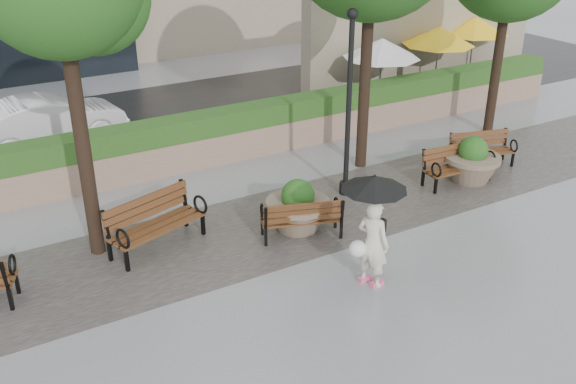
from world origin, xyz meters
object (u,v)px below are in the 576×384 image
bench_4 (481,157)px  bench_2 (302,226)px  planter_right (472,164)px  pedestrian (373,220)px  lamppost (348,117)px  bench_3 (457,173)px  car_right (48,121)px  bench_1 (157,233)px  planter_left (298,210)px

bench_4 → bench_2: bearing=-155.0°
bench_2 → bench_4: bearing=-152.8°
planter_right → pedestrian: size_ratio=0.64×
lamppost → pedestrian: lamppost is taller
bench_2 → planter_right: size_ratio=1.29×
planter_right → pedestrian: (-4.92, -2.43, 0.87)m
bench_3 → planter_right: 0.46m
planter_right → car_right: size_ratio=0.33×
car_right → bench_4: bearing=-134.5°
car_right → pedestrian: (3.61, -10.25, 0.62)m
planter_right → lamppost: lamppost is taller
bench_1 → planter_right: (7.86, -0.77, 0.13)m
bench_2 → pedestrian: (0.20, -2.10, 1.05)m
lamppost → bench_3: bearing=-18.2°
bench_3 → pedestrian: 5.24m
bench_2 → pedestrian: 2.36m
bench_3 → lamppost: (-2.71, 0.89, 1.64)m
bench_2 → pedestrian: bearing=114.3°
lamppost → pedestrian: 3.87m
bench_3 → bench_1: bearing=177.8°
planter_left → planter_right: bearing=-0.2°
bench_1 → lamppost: 5.00m
bench_1 → lamppost: bearing=-16.0°
bench_4 → planter_left: bearing=-158.2°
planter_right → bench_4: bearing=30.9°
planter_left → lamppost: size_ratio=0.31×
bench_3 → bench_4: 1.41m
planter_left → car_right: (-3.53, 7.80, 0.25)m
bench_3 → car_right: 11.24m
bench_2 → planter_left: bearing=-89.2°
bench_3 → lamppost: bearing=165.2°
planter_left → car_right: size_ratio=0.32×
bench_4 → lamppost: lamppost is taller
bench_1 → car_right: 7.09m
bench_2 → car_right: size_ratio=0.42×
car_right → bench_2: bearing=-164.2°
bench_1 → planter_left: (2.86, -0.76, 0.13)m
bench_1 → bench_3: size_ratio=1.19×
car_right → pedestrian: size_ratio=1.96×
car_right → bench_1: bearing=178.5°
bench_1 → planter_left: 2.96m
bench_1 → bench_3: bearing=-23.6°
bench_1 → bench_2: 2.96m
lamppost → car_right: lamppost is taller
planter_left → planter_right: 5.00m
bench_4 → pedestrian: pedestrian is taller
bench_3 → car_right: car_right is taller
planter_left → planter_right: planter_right is taller
planter_left → pedestrian: size_ratio=0.63×
bench_1 → bench_3: 7.47m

